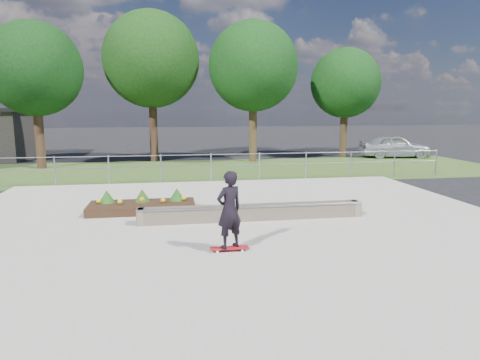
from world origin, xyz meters
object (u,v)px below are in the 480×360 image
Objects in this scene: planter_bed at (142,205)px; parked_car at (394,146)px; skateboarder at (229,210)px; grind_ledge at (252,212)px.

planter_bed is 0.73× the size of parked_car.
skateboarder reaches higher than planter_bed.
planter_bed is 18.61m from parked_car.
grind_ledge is 3.29m from planter_bed.
skateboarder reaches higher than grind_ledge.
skateboarder is 19.99m from parked_car.
skateboarder is at bearing 150.68° from parked_car.
planter_bed is 1.77× the size of skateboarder.
planter_bed is (-2.95, 1.46, -0.02)m from grind_ledge.
grind_ledge is at bearing -26.35° from planter_bed.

